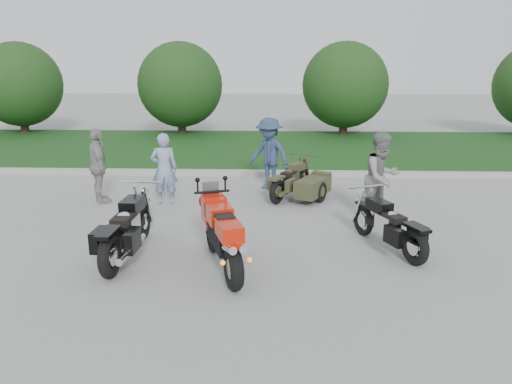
{
  "coord_description": "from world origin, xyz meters",
  "views": [
    {
      "loc": [
        1.07,
        -8.09,
        3.32
      ],
      "look_at": [
        0.71,
        1.23,
        0.8
      ],
      "focal_mm": 35.0,
      "sensor_mm": 36.0,
      "label": 1
    }
  ],
  "objects_px": {
    "cruiser_right": "(391,228)",
    "person_back": "(98,166)",
    "cruiser_sidecar": "(303,185)",
    "person_denim": "(269,154)",
    "person_stripe": "(164,169)",
    "cruiser_left": "(126,232)",
    "sportbike_red": "(222,233)",
    "person_grey": "(382,177)"
  },
  "relations": [
    {
      "from": "cruiser_right",
      "to": "cruiser_sidecar",
      "type": "bearing_deg",
      "value": 89.44
    },
    {
      "from": "sportbike_red",
      "to": "person_back",
      "type": "height_order",
      "value": "person_back"
    },
    {
      "from": "cruiser_sidecar",
      "to": "person_back",
      "type": "height_order",
      "value": "person_back"
    },
    {
      "from": "cruiser_left",
      "to": "cruiser_right",
      "type": "xyz_separation_m",
      "value": [
        4.55,
        0.53,
        -0.06
      ]
    },
    {
      "from": "person_stripe",
      "to": "person_back",
      "type": "bearing_deg",
      "value": -7.96
    },
    {
      "from": "sportbike_red",
      "to": "person_grey",
      "type": "height_order",
      "value": "person_grey"
    },
    {
      "from": "person_back",
      "to": "person_denim",
      "type": "bearing_deg",
      "value": -99.7
    },
    {
      "from": "cruiser_sidecar",
      "to": "person_denim",
      "type": "relative_size",
      "value": 1.04
    },
    {
      "from": "cruiser_left",
      "to": "cruiser_sidecar",
      "type": "bearing_deg",
      "value": 52.15
    },
    {
      "from": "person_stripe",
      "to": "person_back",
      "type": "height_order",
      "value": "person_back"
    },
    {
      "from": "cruiser_right",
      "to": "cruiser_sidecar",
      "type": "xyz_separation_m",
      "value": [
        -1.37,
        3.25,
        -0.05
      ]
    },
    {
      "from": "person_grey",
      "to": "person_denim",
      "type": "xyz_separation_m",
      "value": [
        -2.36,
        2.55,
        -0.01
      ]
    },
    {
      "from": "person_grey",
      "to": "person_denim",
      "type": "distance_m",
      "value": 3.47
    },
    {
      "from": "cruiser_sidecar",
      "to": "person_denim",
      "type": "bearing_deg",
      "value": 157.51
    },
    {
      "from": "cruiser_sidecar",
      "to": "person_stripe",
      "type": "xyz_separation_m",
      "value": [
        -3.23,
        -0.49,
        0.46
      ]
    },
    {
      "from": "cruiser_left",
      "to": "person_back",
      "type": "relative_size",
      "value": 1.39
    },
    {
      "from": "cruiser_right",
      "to": "cruiser_sidecar",
      "type": "distance_m",
      "value": 3.53
    },
    {
      "from": "sportbike_red",
      "to": "cruiser_sidecar",
      "type": "relative_size",
      "value": 1.13
    },
    {
      "from": "cruiser_right",
      "to": "person_back",
      "type": "xyz_separation_m",
      "value": [
        -6.16,
        2.81,
        0.46
      ]
    },
    {
      "from": "cruiser_sidecar",
      "to": "person_back",
      "type": "bearing_deg",
      "value": -146.96
    },
    {
      "from": "cruiser_sidecar",
      "to": "cruiser_left",
      "type": "bearing_deg",
      "value": -102.37
    },
    {
      "from": "cruiser_sidecar",
      "to": "person_grey",
      "type": "height_order",
      "value": "person_grey"
    },
    {
      "from": "sportbike_red",
      "to": "cruiser_sidecar",
      "type": "bearing_deg",
      "value": 51.95
    },
    {
      "from": "cruiser_sidecar",
      "to": "person_stripe",
      "type": "relative_size",
      "value": 1.15
    },
    {
      "from": "cruiser_sidecar",
      "to": "person_denim",
      "type": "xyz_separation_m",
      "value": [
        -0.83,
        1.0,
        0.56
      ]
    },
    {
      "from": "cruiser_left",
      "to": "person_grey",
      "type": "xyz_separation_m",
      "value": [
        4.71,
        2.23,
        0.46
      ]
    },
    {
      "from": "cruiser_left",
      "to": "person_stripe",
      "type": "relative_size",
      "value": 1.46
    },
    {
      "from": "cruiser_right",
      "to": "person_back",
      "type": "distance_m",
      "value": 6.78
    },
    {
      "from": "cruiser_sidecar",
      "to": "person_back",
      "type": "xyz_separation_m",
      "value": [
        -4.79,
        -0.44,
        0.51
      ]
    },
    {
      "from": "sportbike_red",
      "to": "cruiser_sidecar",
      "type": "distance_m",
      "value": 4.47
    },
    {
      "from": "person_back",
      "to": "sportbike_red",
      "type": "bearing_deg",
      "value": -168.66
    },
    {
      "from": "person_denim",
      "to": "person_back",
      "type": "height_order",
      "value": "person_denim"
    },
    {
      "from": "cruiser_left",
      "to": "cruiser_sidecar",
      "type": "xyz_separation_m",
      "value": [
        3.18,
        3.78,
        -0.11
      ]
    },
    {
      "from": "cruiser_right",
      "to": "person_back",
      "type": "bearing_deg",
      "value": 132.08
    },
    {
      "from": "person_stripe",
      "to": "cruiser_right",
      "type": "bearing_deg",
      "value": 142.73
    },
    {
      "from": "cruiser_left",
      "to": "person_denim",
      "type": "bearing_deg",
      "value": 66.06
    },
    {
      "from": "cruiser_right",
      "to": "person_back",
      "type": "height_order",
      "value": "person_back"
    },
    {
      "from": "cruiser_left",
      "to": "person_stripe",
      "type": "bearing_deg",
      "value": 93.15
    },
    {
      "from": "person_denim",
      "to": "sportbike_red",
      "type": "bearing_deg",
      "value": -61.61
    },
    {
      "from": "person_denim",
      "to": "cruiser_sidecar",
      "type": "bearing_deg",
      "value": -14.49
    },
    {
      "from": "cruiser_left",
      "to": "person_grey",
      "type": "height_order",
      "value": "person_grey"
    },
    {
      "from": "sportbike_red",
      "to": "cruiser_left",
      "type": "xyz_separation_m",
      "value": [
        -1.68,
        0.43,
        -0.15
      ]
    }
  ]
}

